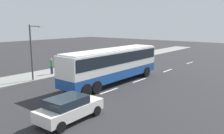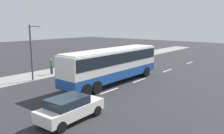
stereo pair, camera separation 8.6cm
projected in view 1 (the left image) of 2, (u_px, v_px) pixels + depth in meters
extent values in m
plane|color=#28282B|center=(103.00, 86.00, 21.76)|extent=(120.00, 120.00, 0.00)
cube|color=gray|center=(49.00, 73.00, 26.87)|extent=(80.00, 4.00, 0.15)
cube|color=white|center=(50.00, 111.00, 15.33)|extent=(2.40, 0.16, 0.01)
cube|color=white|center=(109.00, 91.00, 20.04)|extent=(2.40, 0.16, 0.01)
cube|color=white|center=(140.00, 80.00, 23.80)|extent=(2.40, 0.16, 0.01)
cube|color=white|center=(168.00, 71.00, 28.81)|extent=(2.40, 0.16, 0.01)
cube|color=white|center=(190.00, 63.00, 34.56)|extent=(2.40, 0.16, 0.01)
cube|color=#1E4C9E|center=(113.00, 73.00, 22.60)|extent=(12.11, 2.42, 0.86)
cube|color=white|center=(113.00, 60.00, 22.35)|extent=(12.11, 2.42, 1.83)
cube|color=black|center=(113.00, 57.00, 22.30)|extent=(11.87, 2.45, 1.01)
cube|color=black|center=(145.00, 53.00, 26.93)|extent=(0.12, 2.21, 1.46)
cube|color=white|center=(113.00, 50.00, 22.17)|extent=(11.63, 2.27, 0.12)
cylinder|color=black|center=(129.00, 69.00, 26.80)|extent=(1.10, 0.30, 1.10)
cylinder|color=black|center=(146.00, 72.00, 25.37)|extent=(1.10, 0.30, 1.10)
cylinder|color=black|center=(77.00, 83.00, 20.60)|extent=(1.10, 0.30, 1.10)
cylinder|color=black|center=(96.00, 87.00, 19.17)|extent=(1.10, 0.30, 1.10)
cylinder|color=black|center=(67.00, 86.00, 19.68)|extent=(1.10, 0.30, 1.10)
cylinder|color=black|center=(86.00, 90.00, 18.26)|extent=(1.10, 0.30, 1.10)
cube|color=white|center=(70.00, 110.00, 13.88)|extent=(4.31, 1.91, 0.67)
cube|color=#1E2833|center=(67.00, 101.00, 13.58)|extent=(2.40, 1.70, 0.51)
cylinder|color=black|center=(78.00, 105.00, 15.59)|extent=(0.65, 0.22, 0.64)
cylinder|color=black|center=(97.00, 111.00, 14.61)|extent=(0.65, 0.22, 0.64)
cylinder|color=black|center=(41.00, 119.00, 13.27)|extent=(0.65, 0.22, 0.64)
cylinder|color=black|center=(61.00, 127.00, 12.29)|extent=(0.65, 0.22, 0.64)
cylinder|color=#38334C|center=(52.00, 70.00, 26.16)|extent=(0.14, 0.14, 0.88)
cylinder|color=#38334C|center=(51.00, 70.00, 26.05)|extent=(0.14, 0.14, 0.88)
cylinder|color=#338C4C|center=(51.00, 63.00, 25.96)|extent=(0.32, 0.32, 0.66)
sphere|color=tan|center=(51.00, 60.00, 25.88)|extent=(0.24, 0.24, 0.24)
cylinder|color=#47474C|center=(31.00, 53.00, 22.79)|extent=(0.16, 0.16, 5.54)
cylinder|color=#47474C|center=(35.00, 26.00, 22.80)|extent=(1.29, 0.10, 0.10)
cube|color=silver|center=(41.00, 27.00, 23.31)|extent=(0.50, 0.24, 0.16)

